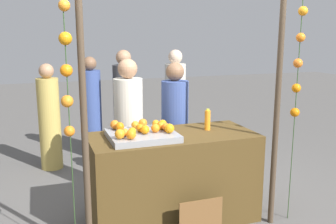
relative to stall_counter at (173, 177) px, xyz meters
name	(u,v)px	position (x,y,z in m)	size (l,w,h in m)	color
ground_plane	(173,218)	(0.00, 0.00, -0.45)	(24.00, 24.00, 0.00)	#565451
stall_counter	(173,177)	(0.00, 0.00, 0.00)	(1.66, 0.75, 0.90)	#4C3819
orange_tray	(142,136)	(-0.33, -0.04, 0.48)	(0.64, 0.55, 0.06)	gray
orange_0	(156,123)	(-0.14, 0.12, 0.55)	(0.07, 0.07, 0.07)	orange
orange_1	(163,124)	(-0.09, 0.07, 0.55)	(0.08, 0.08, 0.08)	orange
orange_2	(120,134)	(-0.58, -0.19, 0.56)	(0.09, 0.09, 0.09)	orange
orange_3	(155,128)	(-0.21, -0.08, 0.55)	(0.08, 0.08, 0.08)	orange
orange_4	(132,131)	(-0.44, -0.11, 0.55)	(0.08, 0.08, 0.08)	orange
orange_5	(140,128)	(-0.34, -0.01, 0.55)	(0.08, 0.08, 0.08)	orange
orange_6	(120,127)	(-0.52, 0.09, 0.55)	(0.09, 0.09, 0.09)	orange
orange_7	(131,135)	(-0.49, -0.24, 0.56)	(0.09, 0.09, 0.09)	orange
orange_8	(145,130)	(-0.32, -0.10, 0.55)	(0.08, 0.08, 0.08)	orange
orange_9	(125,132)	(-0.51, -0.12, 0.55)	(0.07, 0.07, 0.07)	orange
orange_10	(166,127)	(-0.09, -0.06, 0.55)	(0.08, 0.08, 0.08)	orange
orange_11	(169,128)	(-0.09, -0.15, 0.56)	(0.09, 0.09, 0.09)	orange
orange_12	(143,123)	(-0.27, 0.16, 0.56)	(0.09, 0.09, 0.09)	orange
orange_13	(115,125)	(-0.55, 0.18, 0.56)	(0.09, 0.09, 0.09)	orange
orange_14	(161,126)	(-0.13, 0.00, 0.55)	(0.08, 0.08, 0.08)	orange
orange_15	(135,125)	(-0.35, 0.13, 0.55)	(0.08, 0.08, 0.08)	orange
juice_bottle	(207,120)	(0.40, 0.06, 0.56)	(0.06, 0.06, 0.22)	orange
chalkboard_sign	(200,222)	(0.07, -0.53, -0.25)	(0.42, 0.03, 0.44)	brown
vendor_left	(129,135)	(-0.29, 0.66, 0.30)	(0.32, 0.32, 1.62)	beige
vendor_right	(175,134)	(0.25, 0.62, 0.28)	(0.31, 0.31, 1.57)	#384C8C
crowd_person_0	(50,121)	(-1.12, 1.98, 0.24)	(0.30, 0.30, 1.49)	tan
crowd_person_1	(175,105)	(0.83, 2.16, 0.31)	(0.33, 0.33, 1.64)	beige
crowd_person_2	(125,109)	(-0.02, 2.06, 0.32)	(0.33, 0.33, 1.66)	#333338
crowd_person_3	(92,110)	(-0.47, 2.40, 0.27)	(0.31, 0.31, 1.55)	#384C8C
canopy_post_left	(84,128)	(-0.91, -0.42, 0.69)	(0.06, 0.06, 2.29)	#473828
canopy_post_right	(277,113)	(0.91, -0.42, 0.69)	(0.06, 0.06, 2.29)	#473828
garland_strand_left	(67,71)	(-1.03, -0.41, 1.15)	(0.11, 0.11, 2.20)	#2D4C23
garland_strand_right	(298,66)	(1.13, -0.41, 1.14)	(0.10, 0.11, 2.20)	#2D4C23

